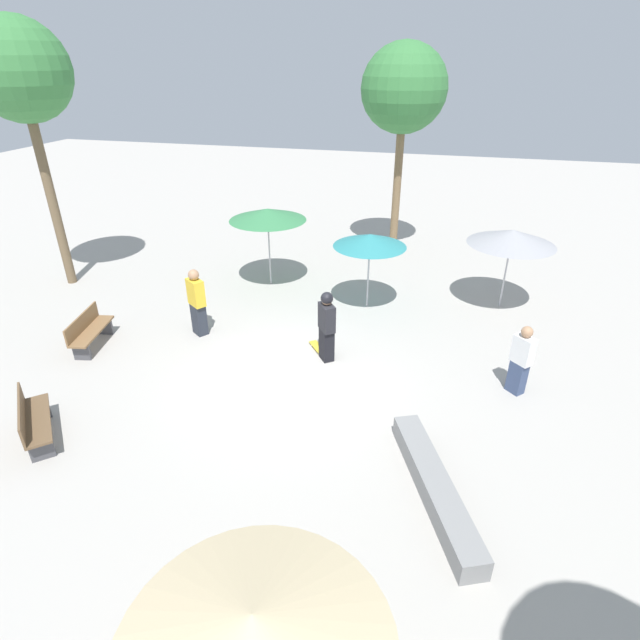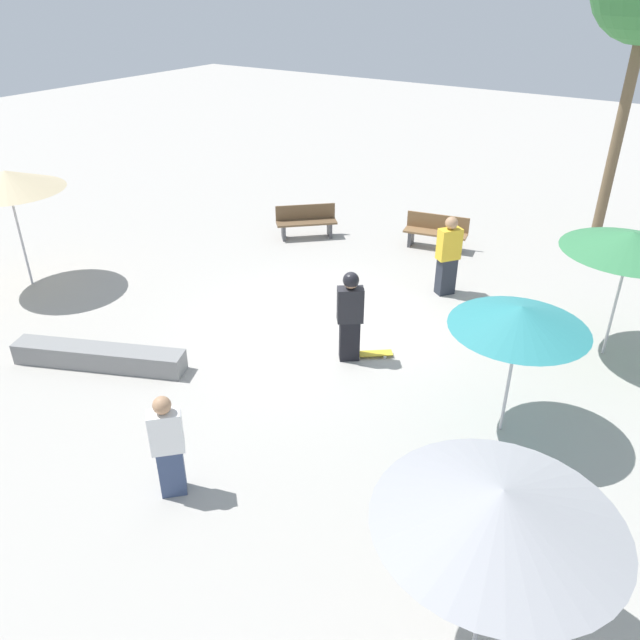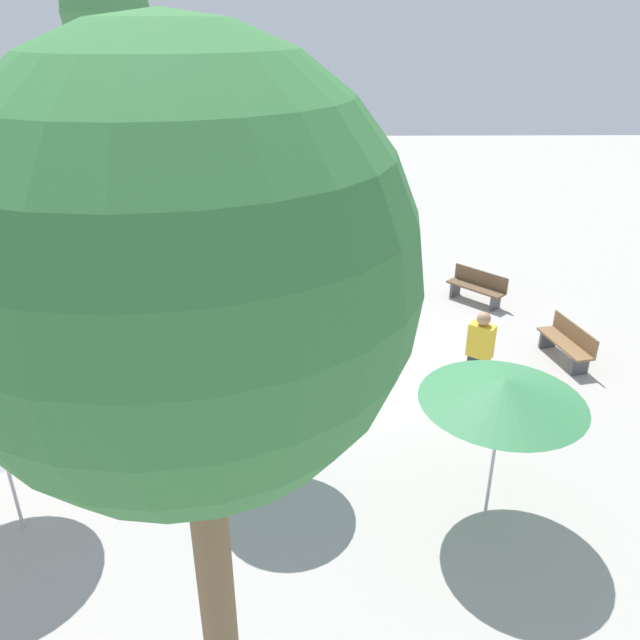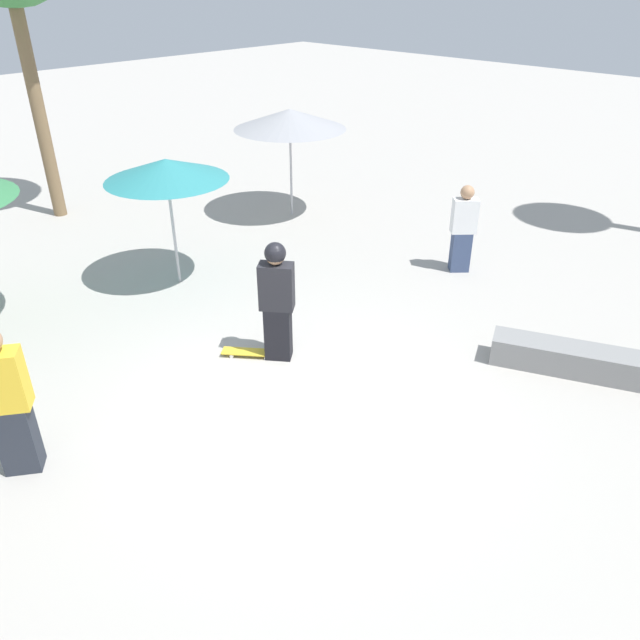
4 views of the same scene
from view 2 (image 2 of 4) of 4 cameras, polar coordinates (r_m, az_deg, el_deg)
The scene contains 12 objects.
ground_plane at distance 12.46m, azimuth 0.44°, elevation -0.87°, with size 60.00×60.00×0.00m, color #ADA8A0.
skater_main at distance 11.10m, azimuth 2.77°, elevation 0.61°, with size 0.52×0.48×1.74m.
skateboard at distance 11.62m, azimuth 4.68°, elevation -3.08°, with size 0.75×0.65×0.07m.
concrete_ledge at distance 11.92m, azimuth -19.54°, elevation -3.18°, with size 3.08×1.69×0.39m.
bench_near at distance 16.40m, azimuth 10.55°, elevation 7.91°, with size 1.66×0.75×0.85m.
bench_far at distance 16.85m, azimuth -1.27°, elevation 8.98°, with size 1.47×1.42×0.85m.
shade_umbrella_grey at distance 6.03m, azimuth 16.18°, elevation -16.08°, with size 2.35×2.35×2.27m.
shade_umbrella_green at distance 11.94m, azimuth 26.59°, elevation 6.42°, with size 2.31×2.31×2.41m.
shade_umbrella_teal at distance 9.23m, azimuth 17.82°, elevation 0.22°, with size 2.01×2.01×2.16m.
shade_umbrella_tan at distance 14.98m, azimuth -26.73°, elevation 11.33°, with size 2.33×2.33×2.63m.
bystander_watching at distance 13.81m, azimuth 11.62°, elevation 5.74°, with size 0.50×0.55×1.78m.
bystander_far at distance 8.60m, azimuth -13.71°, elevation -11.17°, with size 0.47×0.48×1.58m.
Camera 2 is at (5.87, -9.05, 6.24)m, focal length 35.00 mm.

